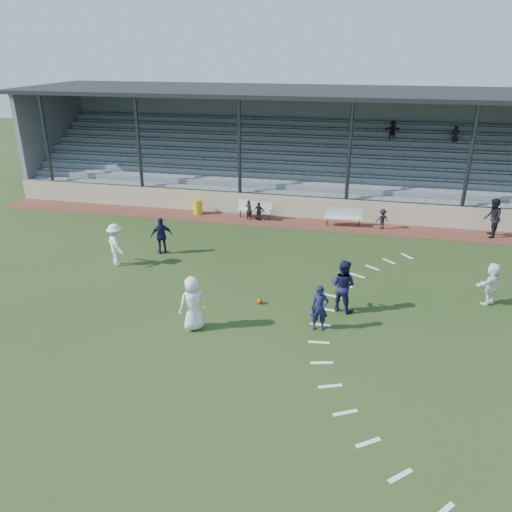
{
  "coord_description": "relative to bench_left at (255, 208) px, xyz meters",
  "views": [
    {
      "loc": [
        3.97,
        -15.14,
        8.92
      ],
      "look_at": [
        0.0,
        2.5,
        1.3
      ],
      "focal_mm": 35.0,
      "sensor_mm": 36.0,
      "label": 1
    }
  ],
  "objects": [
    {
      "name": "player_navy_wing",
      "position": [
        -3.06,
        -5.91,
        0.28
      ],
      "size": [
        1.08,
        0.87,
        1.72
      ],
      "primitive_type": "imported",
      "rotation": [
        0.0,
        0.0,
        3.67
      ],
      "color": "#141639",
      "rests_on": "ground"
    },
    {
      "name": "grandstand",
      "position": [
        1.94,
        5.43,
        1.62
      ],
      "size": [
        34.6,
        9.0,
        6.61
      ],
      "color": "gray",
      "rests_on": "ground"
    },
    {
      "name": "official",
      "position": [
        12.25,
        -0.29,
        0.43
      ],
      "size": [
        0.85,
        1.04,
        1.99
      ],
      "primitive_type": "imported",
      "rotation": [
        0.0,
        0.0,
        4.6
      ],
      "color": "black",
      "rests_on": "cinder_track"
    },
    {
      "name": "player_white_lead",
      "position": [
        0.59,
        -12.0,
        0.37
      ],
      "size": [
        1.11,
        1.06,
        1.92
      ],
      "primitive_type": "imported",
      "rotation": [
        0.0,
        0.0,
        3.82
      ],
      "color": "white",
      "rests_on": "ground"
    },
    {
      "name": "bench_left",
      "position": [
        0.0,
        0.0,
        0.0
      ],
      "size": [
        2.04,
        0.75,
        0.95
      ],
      "rotation": [
        0.0,
        0.0,
        -0.15
      ],
      "color": "beige",
      "rests_on": "cinder_track"
    },
    {
      "name": "player_white_back",
      "position": [
        10.78,
        -7.84,
        0.23
      ],
      "size": [
        1.34,
        1.46,
        1.62
      ],
      "primitive_type": "imported",
      "rotation": [
        0.0,
        0.0,
        4.01
      ],
      "color": "white",
      "rests_on": "ground"
    },
    {
      "name": "sub_left_far",
      "position": [
        0.31,
        -0.34,
        -0.05
      ],
      "size": [
        0.64,
        0.35,
        1.03
      ],
      "primitive_type": "imported",
      "rotation": [
        0.0,
        0.0,
        2.98
      ],
      "color": "black",
      "rests_on": "cinder_track"
    },
    {
      "name": "penalty_arc",
      "position": [
        6.06,
        -10.83,
        -0.58
      ],
      "size": [
        3.89,
        14.63,
        0.01
      ],
      "color": "white",
      "rests_on": "ground"
    },
    {
      "name": "sub_left_near",
      "position": [
        -0.27,
        -0.3,
        -0.01
      ],
      "size": [
        0.46,
        0.37,
        1.1
      ],
      "primitive_type": "imported",
      "rotation": [
        0.0,
        0.0,
        2.86
      ],
      "color": "black",
      "rests_on": "cinder_track"
    },
    {
      "name": "trash_bin",
      "position": [
        -3.37,
        0.03,
        -0.15
      ],
      "size": [
        0.52,
        0.52,
        0.82
      ],
      "primitive_type": "cylinder",
      "color": "gold",
      "rests_on": "cinder_track"
    },
    {
      "name": "player_white_wing",
      "position": [
        -4.49,
        -7.6,
        0.36
      ],
      "size": [
        1.38,
        1.32,
        1.88
      ],
      "primitive_type": "imported",
      "rotation": [
        0.0,
        0.0,
        2.43
      ],
      "color": "white",
      "rests_on": "ground"
    },
    {
      "name": "sub_right",
      "position": [
        6.93,
        -0.24,
        -0.03
      ],
      "size": [
        0.79,
        0.65,
        1.07
      ],
      "primitive_type": "imported",
      "rotation": [
        0.0,
        0.0,
        3.58
      ],
      "color": "black",
      "rests_on": "cinder_track"
    },
    {
      "name": "bench_right",
      "position": [
        4.91,
        -0.19,
        0.0
      ],
      "size": [
        2.03,
        0.63,
        0.95
      ],
      "rotation": [
        0.0,
        0.0,
        0.09
      ],
      "color": "beige",
      "rests_on": "cinder_track"
    },
    {
      "name": "retaining_wall",
      "position": [
        1.94,
        0.72,
        0.02
      ],
      "size": [
        34.0,
        0.18,
        1.2
      ],
      "primitive_type": "cube",
      "color": "#C5B597",
      "rests_on": "ground"
    },
    {
      "name": "player_navy_lead",
      "position": [
        4.76,
        -11.13,
        0.22
      ],
      "size": [
        0.64,
        0.47,
        1.62
      ],
      "primitive_type": "imported",
      "rotation": [
        0.0,
        0.0,
        0.15
      ],
      "color": "#141639",
      "rests_on": "ground"
    },
    {
      "name": "ground",
      "position": [
        1.94,
        -10.83,
        -0.58
      ],
      "size": [
        90.0,
        90.0,
        0.0
      ],
      "primitive_type": "plane",
      "color": "#273C18",
      "rests_on": "ground"
    },
    {
      "name": "cinder_track",
      "position": [
        1.94,
        -0.33,
        -0.57
      ],
      "size": [
        34.0,
        2.0,
        0.02
      ],
      "primitive_type": "cube",
      "color": "brown",
      "rests_on": "ground"
    },
    {
      "name": "football",
      "position": [
        2.41,
        -9.79,
        -0.48
      ],
      "size": [
        0.21,
        0.21,
        0.21
      ],
      "primitive_type": "sphere",
      "color": "#C53C0B",
      "rests_on": "ground"
    },
    {
      "name": "player_navy_mid",
      "position": [
        5.42,
        -9.57,
        0.39
      ],
      "size": [
        1.16,
        1.04,
        1.96
      ],
      "primitive_type": "imported",
      "rotation": [
        0.0,
        0.0,
        2.76
      ],
      "color": "#141639",
      "rests_on": "ground"
    }
  ]
}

